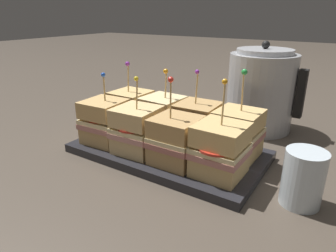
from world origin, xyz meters
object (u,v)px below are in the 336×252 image
(sandwich_back_far_left, at_px, (131,110))
(drinking_glass, at_px, (303,178))
(sandwich_front_center_left, at_px, (137,130))
(sandwich_back_center_left, at_px, (163,117))
(serving_platter, at_px, (168,151))
(sandwich_front_far_right, at_px, (220,150))
(kettle_steel, at_px, (261,91))
(sandwich_front_center_right, at_px, (176,140))
(sandwich_front_far_left, at_px, (105,121))
(sandwich_back_far_right, at_px, (237,133))
(sandwich_back_center_right, at_px, (197,125))

(sandwich_back_far_left, relative_size, drinking_glass, 1.79)
(sandwich_front_center_left, xyz_separation_m, sandwich_back_center_left, (0.00, 0.10, 0.00))
(serving_platter, distance_m, sandwich_front_center_left, 0.09)
(sandwich_back_center_left, bearing_deg, sandwich_front_center_left, -90.09)
(sandwich_front_far_right, bearing_deg, kettle_steel, 94.51)
(sandwich_front_center_right, xyz_separation_m, sandwich_front_far_right, (0.09, 0.00, 0.00))
(kettle_steel, bearing_deg, sandwich_back_center_left, -125.52)
(sandwich_front_center_right, relative_size, sandwich_front_far_right, 0.97)
(sandwich_front_far_left, height_order, sandwich_back_far_right, sandwich_back_far_right)
(sandwich_front_far_left, distance_m, drinking_glass, 0.42)
(sandwich_back_center_right, bearing_deg, kettle_steel, 73.15)
(sandwich_front_center_left, xyz_separation_m, drinking_glass, (0.33, 0.02, -0.02))
(serving_platter, bearing_deg, kettle_steel, 67.15)
(sandwich_back_far_right, bearing_deg, sandwich_front_center_left, -152.66)
(sandwich_back_far_right, distance_m, drinking_glass, 0.16)
(sandwich_front_far_left, relative_size, sandwich_back_center_left, 0.98)
(sandwich_front_center_right, height_order, sandwich_front_far_right, sandwich_front_far_right)
(sandwich_front_center_right, height_order, kettle_steel, kettle_steel)
(sandwich_front_center_right, bearing_deg, drinking_glass, 3.65)
(sandwich_back_far_right, bearing_deg, sandwich_back_center_right, -179.78)
(serving_platter, height_order, sandwich_back_center_right, sandwich_back_center_right)
(sandwich_back_far_right, xyz_separation_m, kettle_steel, (-0.02, 0.23, 0.04))
(sandwich_front_far_left, bearing_deg, sandwich_back_far_right, 18.61)
(sandwich_front_far_left, height_order, sandwich_back_far_left, sandwich_back_far_left)
(sandwich_front_center_right, xyz_separation_m, kettle_steel, (0.07, 0.32, 0.04))
(sandwich_back_far_right, height_order, kettle_steel, kettle_steel)
(sandwich_back_far_left, bearing_deg, sandwich_back_center_right, -0.59)
(sandwich_front_center_left, distance_m, sandwich_back_far_left, 0.14)
(sandwich_back_far_left, bearing_deg, sandwich_front_far_left, -89.18)
(sandwich_front_far_right, height_order, sandwich_back_center_right, sandwich_front_far_right)
(serving_platter, xyz_separation_m, kettle_steel, (0.11, 0.27, 0.09))
(sandwich_front_far_left, distance_m, kettle_steel, 0.41)
(sandwich_front_far_right, relative_size, sandwich_back_far_right, 0.99)
(sandwich_front_far_left, bearing_deg, sandwich_front_far_right, 0.37)
(drinking_glass, bearing_deg, sandwich_front_center_left, -177.14)
(sandwich_front_center_left, relative_size, sandwich_back_far_left, 0.96)
(serving_platter, xyz_separation_m, sandwich_back_far_left, (-0.14, 0.05, 0.06))
(sandwich_front_far_right, height_order, kettle_steel, kettle_steel)
(sandwich_back_far_right, relative_size, kettle_steel, 0.78)
(sandwich_front_far_right, bearing_deg, sandwich_back_far_left, 161.61)
(sandwich_back_center_right, relative_size, kettle_steel, 0.73)
(serving_platter, height_order, sandwich_front_center_left, sandwich_front_center_left)
(sandwich_front_far_left, height_order, drinking_glass, sandwich_front_far_left)
(sandwich_back_far_left, xyz_separation_m, sandwich_back_center_right, (0.19, -0.00, -0.00))
(serving_platter, xyz_separation_m, sandwich_back_center_left, (-0.05, 0.05, 0.06))
(sandwich_back_center_left, height_order, sandwich_back_center_right, sandwich_back_center_right)
(sandwich_front_far_right, bearing_deg, sandwich_back_far_right, 90.96)
(sandwich_back_center_right, relative_size, sandwich_back_far_right, 0.94)
(sandwich_front_far_right, xyz_separation_m, sandwich_back_far_right, (-0.00, 0.09, 0.00))
(sandwich_back_far_right, bearing_deg, sandwich_back_far_left, 179.68)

